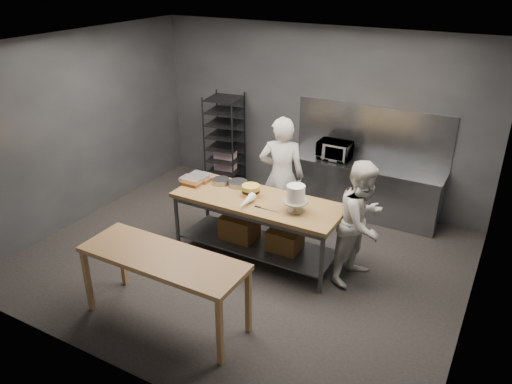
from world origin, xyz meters
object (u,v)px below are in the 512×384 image
frosted_cake_stand (296,196)px  chef_behind (282,176)px  microwave (334,150)px  layer_cake (251,191)px  near_counter (163,262)px  work_table (258,221)px  speed_rack (225,142)px  chef_right (362,222)px

frosted_cake_stand → chef_behind: bearing=125.7°
microwave → layer_cake: 2.03m
near_counter → frosted_cake_stand: size_ratio=5.32×
work_table → layer_cake: layer_cake is taller
work_table → speed_rack: bearing=132.5°
chef_behind → chef_right: 1.61m
speed_rack → chef_right: bearing=-28.6°
near_counter → layer_cake: layer_cake is taller
chef_behind → microwave: size_ratio=3.48×
work_table → chef_right: 1.48m
frosted_cake_stand → layer_cake: 0.78m
microwave → frosted_cake_stand: (0.26, -2.10, 0.10)m
near_counter → frosted_cake_stand: bearing=62.8°
work_table → speed_rack: 2.63m
microwave → frosted_cake_stand: frosted_cake_stand is taller
chef_right → layer_cake: bearing=110.0°
speed_rack → chef_behind: chef_behind is taller
near_counter → microwave: (0.61, 3.79, 0.24)m
work_table → microwave: (0.35, 2.01, 0.48)m
microwave → frosted_cake_stand: 2.12m
chef_right → frosted_cake_stand: chef_right is taller
speed_rack → layer_cake: speed_rack is taller
near_counter → microwave: microwave is taller
frosted_cake_stand → work_table: bearing=171.1°
chef_behind → microwave: (0.39, 1.19, 0.11)m
microwave → layer_cake: (-0.49, -1.97, -0.05)m
work_table → frosted_cake_stand: frosted_cake_stand is taller
work_table → speed_rack: (-1.77, 1.93, 0.28)m
chef_right → frosted_cake_stand: 0.93m
chef_behind → chef_right: (1.48, -0.63, -0.10)m
chef_right → layer_cake: chef_right is taller
chef_behind → chef_right: size_ratio=1.12×
near_counter → frosted_cake_stand: frosted_cake_stand is taller
work_table → chef_behind: chef_behind is taller
near_counter → frosted_cake_stand: 1.93m
microwave → frosted_cake_stand: size_ratio=1.44×
speed_rack → frosted_cake_stand: bearing=-40.4°
work_table → chef_right: (1.44, 0.18, 0.27)m
speed_rack → chef_right: size_ratio=1.04×
work_table → layer_cake: size_ratio=9.44×
speed_rack → chef_right: 3.65m
speed_rack → chef_behind: (1.73, -1.11, 0.09)m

